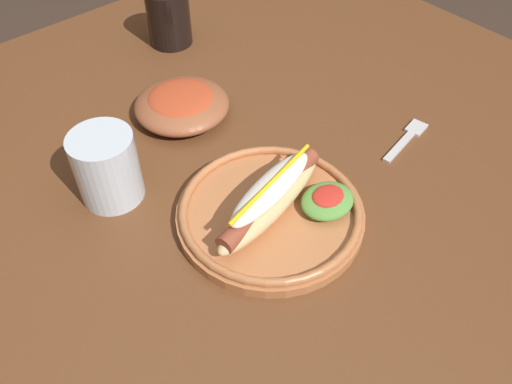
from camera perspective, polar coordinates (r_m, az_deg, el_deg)
ground_plane at (r=1.45m, az=-2.41°, el=-17.95°), size 8.00×8.00×0.00m
dining_table at (r=0.90m, az=-3.69°, el=0.14°), size 1.31×1.08×0.74m
hot_dog_plate at (r=0.73m, az=1.89°, el=-1.72°), size 0.26×0.26×0.08m
fork at (r=0.89m, az=16.00°, el=5.64°), size 0.12×0.04×0.00m
soda_cup at (r=1.09m, az=-9.40°, el=18.12°), size 0.08×0.08×0.11m
water_cup at (r=0.77m, az=-15.78°, el=2.58°), size 0.09×0.09×0.11m
side_bowl at (r=0.90m, az=-8.02°, el=9.41°), size 0.16×0.16×0.05m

